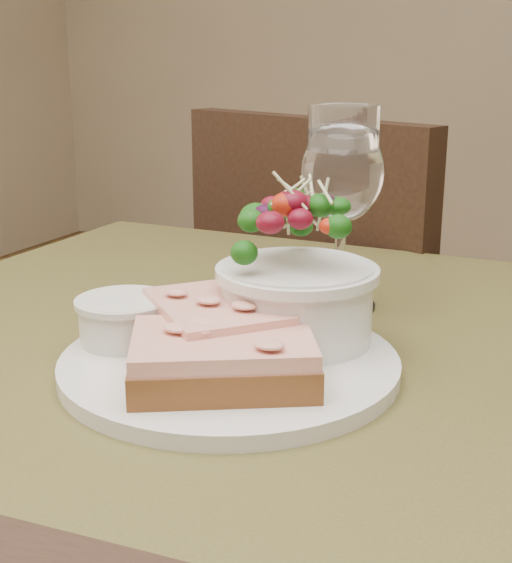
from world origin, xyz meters
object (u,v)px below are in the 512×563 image
at_px(chair_far, 364,471).
at_px(ramekin, 124,318).
at_px(dinner_plate, 230,363).
at_px(salad_bowl, 297,268).
at_px(wine_glass, 342,179).
at_px(sandwich_front, 223,358).
at_px(sandwich_back, 217,322).
at_px(cafe_table, 254,477).

distance_m(chair_far, ramekin, 0.83).
xyz_separation_m(dinner_plate, salad_bowl, (0.03, 0.06, 0.07)).
distance_m(chair_far, salad_bowl, 0.82).
bearing_deg(ramekin, wine_glass, 58.65).
distance_m(sandwich_front, wine_glass, 0.24).
xyz_separation_m(sandwich_front, sandwich_back, (-0.03, 0.05, 0.01)).
bearing_deg(chair_far, wine_glass, 122.45).
height_order(sandwich_front, wine_glass, wine_glass).
relative_size(sandwich_back, wine_glass, 0.83).
relative_size(chair_far, sandwich_front, 5.70).
bearing_deg(salad_bowl, sandwich_front, -99.17).
xyz_separation_m(dinner_plate, ramekin, (-0.09, -0.01, 0.03)).
height_order(sandwich_back, wine_glass, wine_glass).
height_order(ramekin, wine_glass, wine_glass).
bearing_deg(dinner_plate, ramekin, -176.22).
height_order(ramekin, salad_bowl, salad_bowl).
relative_size(ramekin, salad_bowl, 0.56).
bearing_deg(cafe_table, sandwich_back, -140.72).
bearing_deg(chair_far, dinner_plate, 117.04).
relative_size(ramekin, wine_glass, 0.41).
bearing_deg(wine_glass, sandwich_back, -101.93).
relative_size(dinner_plate, salad_bowl, 2.03).
xyz_separation_m(cafe_table, dinner_plate, (-0.01, -0.02, 0.11)).
xyz_separation_m(salad_bowl, wine_glass, (-0.01, 0.13, 0.05)).
distance_m(cafe_table, sandwich_front, 0.15).
xyz_separation_m(chair_far, sandwich_back, (0.07, -0.66, 0.49)).
xyz_separation_m(sandwich_back, salad_bowl, (0.05, 0.05, 0.04)).
height_order(sandwich_front, sandwich_back, sandwich_back).
bearing_deg(sandwich_back, chair_far, 138.10).
relative_size(cafe_table, salad_bowl, 6.30).
bearing_deg(dinner_plate, wine_glass, 82.40).
relative_size(chair_far, salad_bowl, 7.09).
relative_size(sandwich_front, sandwich_back, 1.09).
relative_size(sandwich_front, wine_glass, 0.90).
bearing_deg(chair_far, ramekin, 109.32).
bearing_deg(cafe_table, salad_bowl, 54.76).
distance_m(sandwich_back, wine_glass, 0.20).
bearing_deg(cafe_table, dinner_plate, -112.00).
height_order(cafe_table, ramekin, ramekin).
bearing_deg(cafe_table, wine_glass, 84.63).
height_order(dinner_plate, sandwich_back, sandwich_back).
relative_size(chair_far, sandwich_back, 6.23).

